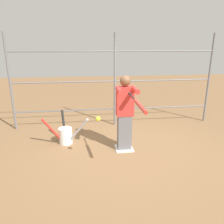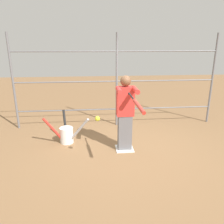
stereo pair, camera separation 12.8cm
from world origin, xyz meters
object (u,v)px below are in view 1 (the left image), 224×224
at_px(batter, 125,111).
at_px(bat_bucket, 66,135).
at_px(softball_in_flight, 98,119).
at_px(baseball_bat_swinging, 139,104).

xyz_separation_m(batter, bat_bucket, (1.35, -0.49, -0.69)).
bearing_deg(softball_in_flight, baseball_bat_swinging, 147.99).
distance_m(batter, bat_bucket, 1.60).
relative_size(batter, softball_in_flight, 17.66).
relative_size(baseball_bat_swinging, bat_bucket, 0.86).
distance_m(baseball_bat_swinging, softball_in_flight, 0.88).
xyz_separation_m(baseball_bat_swinging, softball_in_flight, (0.67, -0.42, -0.37)).
bearing_deg(softball_in_flight, batter, -137.29).
relative_size(baseball_bat_swinging, softball_in_flight, 9.78).
height_order(softball_in_flight, bat_bucket, softball_in_flight).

